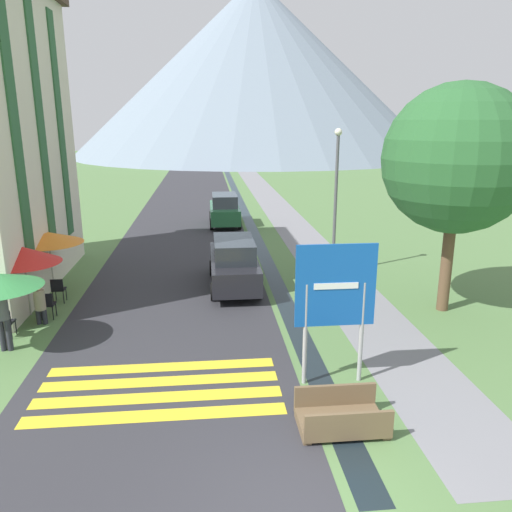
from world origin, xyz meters
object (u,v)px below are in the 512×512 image
object	(u,v)px
footbridge	(341,417)
cafe_umbrella_rear_orange	(49,238)
cafe_chair_near_right	(5,321)
streetlamp	(336,191)
road_sign	(335,296)
person_standing_terrace	(3,316)
person_seated_near	(40,302)
cafe_chair_far_right	(58,288)
cafe_umbrella_middle_red	(23,255)
cafe_chair_middle	(47,303)
tree_by_path	(457,159)
parked_car_near	(234,263)
parked_car_far	(225,210)

from	to	relation	value
footbridge	cafe_umbrella_rear_orange	distance (m)	12.14
cafe_chair_near_right	streetlamp	bearing A→B (deg)	6.53
road_sign	cafe_chair_near_right	distance (m)	9.19
person_standing_terrace	streetlamp	xyz separation A→B (m)	(10.29, 5.92, 2.32)
road_sign	streetlamp	world-z (taller)	streetlamp
footbridge	person_seated_near	bearing A→B (deg)	141.35
cafe_chair_far_right	cafe_umbrella_middle_red	size ratio (longest dim) A/B	0.39
road_sign	streetlamp	distance (m)	8.75
person_standing_terrace	cafe_chair_near_right	bearing A→B (deg)	110.52
road_sign	cafe_umbrella_rear_orange	xyz separation A→B (m)	(-8.25, 7.19, -0.14)
footbridge	cafe_chair_near_right	xyz separation A→B (m)	(-8.18, 5.05, 0.29)
cafe_chair_middle	person_seated_near	bearing A→B (deg)	-88.78
person_standing_terrace	tree_by_path	size ratio (longest dim) A/B	0.24
person_standing_terrace	person_seated_near	distance (m)	1.81
cafe_chair_far_right	streetlamp	distance (m)	10.56
person_seated_near	person_standing_terrace	bearing A→B (deg)	-101.78
person_seated_near	footbridge	bearing A→B (deg)	-38.65
parked_car_near	cafe_umbrella_middle_red	world-z (taller)	cafe_umbrella_middle_red
parked_car_near	person_standing_terrace	xyz separation A→B (m)	(-6.28, -4.64, 0.07)
road_sign	cafe_umbrella_middle_red	xyz separation A→B (m)	(-8.36, 5.02, -0.17)
parked_car_near	cafe_chair_near_right	world-z (taller)	parked_car_near
road_sign	tree_by_path	size ratio (longest dim) A/B	0.47
parked_car_far	streetlamp	distance (m)	10.92
person_seated_near	cafe_chair_near_right	bearing A→B (deg)	-124.67
parked_car_near	person_standing_terrace	size ratio (longest dim) A/B	2.70
cafe_umbrella_middle_red	streetlamp	size ratio (longest dim) A/B	0.39
cafe_chair_near_right	person_standing_terrace	size ratio (longest dim) A/B	0.51
cafe_chair_middle	person_seated_near	xyz separation A→B (m)	(-0.08, -0.37, 0.19)
road_sign	cafe_chair_near_right	bearing A→B (deg)	158.82
cafe_chair_middle	cafe_umbrella_rear_orange	size ratio (longest dim) A/B	0.37
footbridge	tree_by_path	world-z (taller)	tree_by_path
cafe_umbrella_rear_orange	cafe_chair_middle	bearing A→B (deg)	-78.01
cafe_chair_middle	cafe_umbrella_middle_red	bearing A→B (deg)	160.25
parked_car_far	parked_car_near	bearing A→B (deg)	-90.57
parked_car_far	cafe_chair_near_right	distance (m)	16.48
cafe_umbrella_rear_orange	person_standing_terrace	size ratio (longest dim) A/B	1.38
cafe_chair_far_right	cafe_umbrella_rear_orange	xyz separation A→B (m)	(-0.49, 1.17, 1.46)
person_standing_terrace	person_seated_near	xyz separation A→B (m)	(0.37, 1.75, -0.27)
footbridge	cafe_chair_near_right	bearing A→B (deg)	148.29
cafe_umbrella_rear_orange	cafe_umbrella_middle_red	bearing A→B (deg)	-92.92
parked_car_near	cafe_chair_middle	bearing A→B (deg)	-156.70
cafe_chair_far_right	cafe_chair_near_right	xyz separation A→B (m)	(-0.68, -2.75, 0.00)
parked_car_far	cafe_chair_middle	bearing A→B (deg)	-113.45
cafe_chair_middle	cafe_chair_far_right	bearing A→B (deg)	105.03
road_sign	person_seated_near	xyz separation A→B (m)	(-7.77, 4.23, -1.41)
parked_car_near	cafe_umbrella_rear_orange	xyz separation A→B (m)	(-6.39, 0.08, 1.06)
cafe_chair_near_right	person_standing_terrace	xyz separation A→B (m)	(0.30, -0.79, 0.46)
footbridge	cafe_chair_middle	world-z (taller)	cafe_chair_middle
cafe_chair_near_right	road_sign	bearing A→B (deg)	-40.51
streetlamp	person_standing_terrace	bearing A→B (deg)	-150.07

